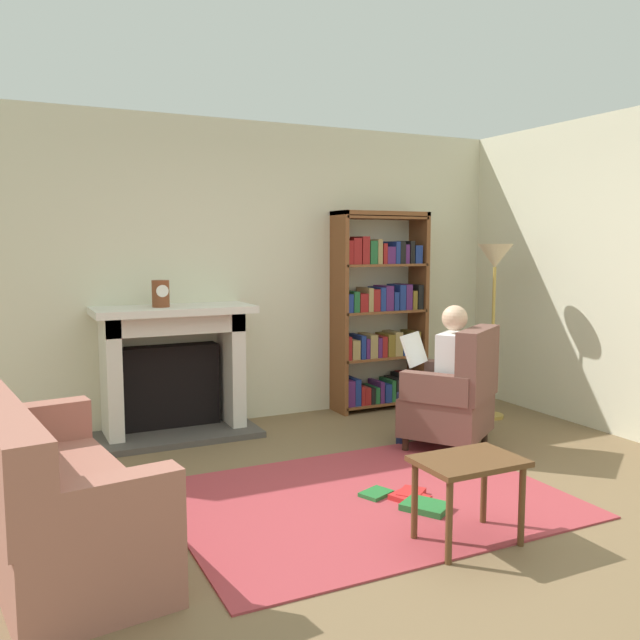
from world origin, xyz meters
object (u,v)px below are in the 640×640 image
object	(u,v)px
bookshelf	(380,313)
sofa_floral	(48,498)
armchair_reading	(455,396)
fireplace	(173,367)
side_table	(468,472)
floor_lamp	(495,271)
mantel_clock	(161,294)
seated_reader	(441,370)

from	to	relation	value
bookshelf	sofa_floral	size ratio (longest dim) A/B	1.08
armchair_reading	sofa_floral	size ratio (longest dim) A/B	0.54
fireplace	side_table	size ratio (longest dim) A/B	2.38
fireplace	floor_lamp	bearing A→B (deg)	-14.83
bookshelf	sofa_floral	world-z (taller)	bookshelf
side_table	floor_lamp	xyz separation A→B (m)	(1.86, 2.02, 0.97)
bookshelf	floor_lamp	xyz separation A→B (m)	(0.75, -0.78, 0.42)
fireplace	mantel_clock	distance (m)	0.64
seated_reader	sofa_floral	xyz separation A→B (m)	(-2.95, -0.68, -0.30)
armchair_reading	bookshelf	bearing A→B (deg)	-130.86
sofa_floral	side_table	bearing A→B (deg)	-119.02
mantel_clock	floor_lamp	distance (m)	2.97
bookshelf	armchair_reading	distance (m)	1.50
mantel_clock	floor_lamp	world-z (taller)	floor_lamp
fireplace	bookshelf	world-z (taller)	bookshelf
sofa_floral	floor_lamp	xyz separation A→B (m)	(3.91, 1.21, 1.04)
seated_reader	side_table	bearing A→B (deg)	23.99
armchair_reading	floor_lamp	size ratio (longest dim) A/B	0.60
side_table	bookshelf	bearing A→B (deg)	68.21
side_table	seated_reader	bearing A→B (deg)	58.79
armchair_reading	floor_lamp	xyz separation A→B (m)	(0.90, 0.63, 0.94)
armchair_reading	side_table	xyz separation A→B (m)	(-0.97, -1.39, -0.03)
seated_reader	bookshelf	bearing A→B (deg)	-134.19
sofa_floral	fireplace	bearing A→B (deg)	-37.45
mantel_clock	armchair_reading	xyz separation A→B (m)	(2.00, -1.27, -0.79)
seated_reader	sofa_floral	bearing A→B (deg)	-21.76
mantel_clock	fireplace	bearing A→B (deg)	42.77
sofa_floral	floor_lamp	world-z (taller)	floor_lamp
sofa_floral	bookshelf	bearing A→B (deg)	-65.44
sofa_floral	mantel_clock	bearing A→B (deg)	-36.27
fireplace	bookshelf	xyz separation A→B (m)	(2.04, 0.04, 0.36)
fireplace	seated_reader	xyz separation A→B (m)	(1.83, -1.27, 0.04)
fireplace	bookshelf	size ratio (longest dim) A/B	0.70
armchair_reading	side_table	world-z (taller)	armchair_reading
bookshelf	sofa_floral	distance (m)	3.79
fireplace	side_table	xyz separation A→B (m)	(0.93, -2.76, -0.19)
fireplace	seated_reader	distance (m)	2.23
bookshelf	seated_reader	size ratio (longest dim) A/B	1.68
mantel_clock	armchair_reading	world-z (taller)	mantel_clock
armchair_reading	seated_reader	world-z (taller)	seated_reader
side_table	fireplace	bearing A→B (deg)	108.59
armchair_reading	sofa_floral	distance (m)	3.07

